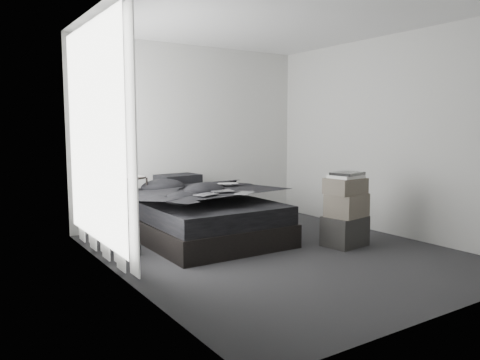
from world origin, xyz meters
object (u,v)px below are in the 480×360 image
laptop (226,179)px  side_stand (130,208)px  box_lower (345,231)px  bed (203,228)px

laptop → side_stand: bearing=174.9°
laptop → box_lower: 1.64m
laptop → box_lower: bearing=-36.6°
laptop → box_lower: laptop is taller
bed → side_stand: side_stand is taller
bed → box_lower: box_lower is taller
bed → laptop: 0.71m
laptop → side_stand: 1.28m
bed → box_lower: (1.26, -1.22, 0.04)m
bed → laptop: bearing=7.5°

